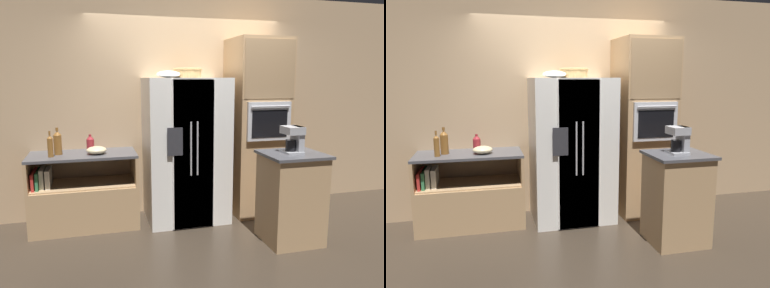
# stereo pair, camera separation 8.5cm
# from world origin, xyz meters

# --- Properties ---
(ground_plane) EXTENTS (20.00, 20.00, 0.00)m
(ground_plane) POSITION_xyz_m (0.00, 0.00, 0.00)
(ground_plane) COLOR #382D23
(wall_back) EXTENTS (12.00, 0.06, 2.80)m
(wall_back) POSITION_xyz_m (0.00, 0.43, 1.40)
(wall_back) COLOR tan
(wall_back) RESTS_ON ground_plane
(counter_left) EXTENTS (1.22, 0.62, 0.88)m
(counter_left) POSITION_xyz_m (-1.34, 0.09, 0.32)
(counter_left) COLOR tan
(counter_left) RESTS_ON ground_plane
(refrigerator) EXTENTS (0.97, 0.78, 1.75)m
(refrigerator) POSITION_xyz_m (-0.11, 0.02, 0.88)
(refrigerator) COLOR white
(refrigerator) RESTS_ON ground_plane
(wall_oven) EXTENTS (0.68, 0.74, 2.23)m
(wall_oven) POSITION_xyz_m (0.84, 0.06, 1.12)
(wall_oven) COLOR tan
(wall_oven) RESTS_ON ground_plane
(island_counter) EXTENTS (0.63, 0.58, 0.97)m
(island_counter) POSITION_xyz_m (0.81, -0.93, 0.49)
(island_counter) COLOR tan
(island_counter) RESTS_ON ground_plane
(wicker_basket) EXTENTS (0.35, 0.35, 0.12)m
(wicker_basket) POSITION_xyz_m (-0.07, 0.10, 1.81)
(wicker_basket) COLOR tan
(wicker_basket) RESTS_ON refrigerator
(fruit_bowl) EXTENTS (0.28, 0.28, 0.08)m
(fruit_bowl) POSITION_xyz_m (-0.33, -0.01, 1.79)
(fruit_bowl) COLOR white
(fruit_bowl) RESTS_ON refrigerator
(bottle_tall) EXTENTS (0.09, 0.09, 0.20)m
(bottle_tall) POSITION_xyz_m (-1.24, 0.20, 0.98)
(bottle_tall) COLOR maroon
(bottle_tall) RESTS_ON counter_left
(bottle_short) EXTENTS (0.09, 0.09, 0.31)m
(bottle_short) POSITION_xyz_m (-1.60, 0.11, 1.02)
(bottle_short) COLOR brown
(bottle_short) RESTS_ON counter_left
(bottle_wide) EXTENTS (0.06, 0.06, 0.29)m
(bottle_wide) POSITION_xyz_m (-1.67, -0.01, 1.01)
(bottle_wide) COLOR brown
(bottle_wide) RESTS_ON counter_left
(mixing_bowl) EXTENTS (0.23, 0.23, 0.09)m
(mixing_bowl) POSITION_xyz_m (-1.17, 0.03, 0.93)
(mixing_bowl) COLOR beige
(mixing_bowl) RESTS_ON counter_left
(coffee_maker) EXTENTS (0.18, 0.22, 0.28)m
(coffee_maker) POSITION_xyz_m (0.81, -0.93, 1.13)
(coffee_maker) COLOR #B2B2B7
(coffee_maker) RESTS_ON island_counter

